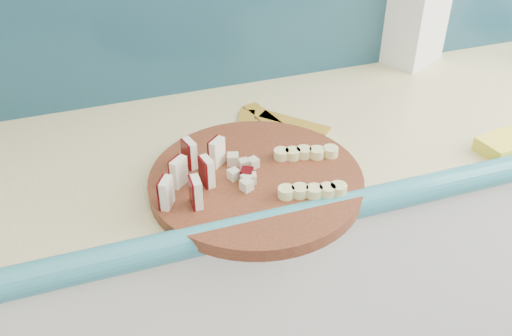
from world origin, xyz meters
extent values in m
cube|color=white|center=(0.10, 1.50, 0.44)|extent=(2.20, 0.60, 0.88)
cube|color=#E2D484|center=(0.10, 1.50, 0.90)|extent=(2.20, 0.60, 0.03)
cube|color=teal|center=(0.10, 1.20, 0.90)|extent=(2.20, 0.06, 0.03)
cylinder|color=#491E0F|center=(-0.18, 1.32, 0.92)|extent=(0.55, 0.55, 0.03)
cube|color=beige|center=(-0.37, 1.28, 0.97)|extent=(0.03, 0.04, 0.06)
cube|color=#3F0406|center=(-0.38, 1.29, 0.97)|extent=(0.01, 0.04, 0.06)
cube|color=beige|center=(-0.33, 1.34, 0.97)|extent=(0.03, 0.04, 0.06)
cube|color=#3F0406|center=(-0.34, 1.35, 0.97)|extent=(0.01, 0.04, 0.06)
cube|color=beige|center=(-0.30, 1.40, 0.97)|extent=(0.03, 0.04, 0.06)
cube|color=#3F0406|center=(-0.31, 1.40, 0.97)|extent=(0.01, 0.04, 0.06)
cube|color=beige|center=(-0.32, 1.27, 0.97)|extent=(0.03, 0.04, 0.06)
cube|color=#3F0406|center=(-0.33, 1.27, 0.97)|extent=(0.01, 0.04, 0.06)
cube|color=beige|center=(-0.28, 1.33, 0.97)|extent=(0.03, 0.04, 0.06)
cube|color=#3F0406|center=(-0.29, 1.33, 0.97)|extent=(0.01, 0.04, 0.06)
cube|color=beige|center=(-0.24, 1.39, 0.97)|extent=(0.03, 0.04, 0.06)
cube|color=#3F0406|center=(-0.25, 1.39, 0.97)|extent=(0.01, 0.04, 0.06)
cube|color=beige|center=(-0.20, 1.33, 0.95)|extent=(0.02, 0.02, 0.02)
cube|color=beige|center=(-0.19, 1.34, 0.95)|extent=(0.02, 0.02, 0.02)
cube|color=#3F0406|center=(-0.20, 1.35, 0.95)|extent=(0.02, 0.02, 0.02)
cube|color=beige|center=(-0.21, 1.34, 0.95)|extent=(0.02, 0.02, 0.02)
cube|color=beige|center=(-0.22, 1.33, 0.95)|extent=(0.02, 0.02, 0.02)
cube|color=beige|center=(-0.23, 1.31, 0.95)|extent=(0.02, 0.02, 0.02)
cube|color=beige|center=(-0.21, 1.32, 0.95)|extent=(0.02, 0.02, 0.02)
cube|color=beige|center=(-0.19, 1.31, 0.95)|extent=(0.02, 0.02, 0.02)
cylinder|color=#E0D888|center=(-0.14, 1.24, 0.95)|extent=(0.03, 0.03, 0.02)
cylinder|color=#E0D888|center=(-0.12, 1.23, 0.95)|extent=(0.03, 0.03, 0.02)
cylinder|color=#E0D888|center=(-0.09, 1.23, 0.95)|extent=(0.03, 0.03, 0.02)
cylinder|color=#E0D888|center=(-0.07, 1.22, 0.95)|extent=(0.03, 0.03, 0.02)
cylinder|color=#E0D888|center=(-0.04, 1.21, 0.95)|extent=(0.03, 0.03, 0.02)
cylinder|color=#E0D888|center=(-0.11, 1.37, 0.95)|extent=(0.03, 0.03, 0.02)
cylinder|color=#E0D888|center=(-0.08, 1.36, 0.95)|extent=(0.03, 0.03, 0.02)
cylinder|color=#E0D888|center=(-0.06, 1.35, 0.95)|extent=(0.03, 0.03, 0.02)
cylinder|color=#E0D888|center=(-0.03, 1.35, 0.95)|extent=(0.03, 0.03, 0.02)
cylinder|color=#E0D888|center=(-0.01, 1.34, 0.95)|extent=(0.03, 0.03, 0.02)
cube|color=white|center=(0.46, 1.76, 1.05)|extent=(0.19, 0.17, 0.27)
cube|color=yellow|center=(0.39, 1.27, 0.93)|extent=(0.12, 0.10, 0.03)
cube|color=gold|center=(-0.13, 1.54, 0.91)|extent=(0.10, 0.18, 0.01)
cube|color=gold|center=(-0.06, 1.56, 0.91)|extent=(0.08, 0.18, 0.01)
cube|color=gold|center=(-0.01, 1.53, 0.91)|extent=(0.15, 0.16, 0.01)
camera|label=1|loc=(-0.49, 0.43, 1.63)|focal=40.00mm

